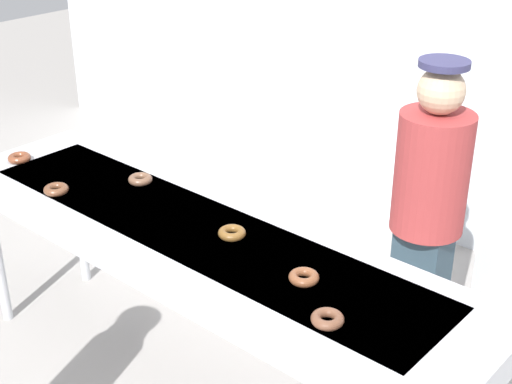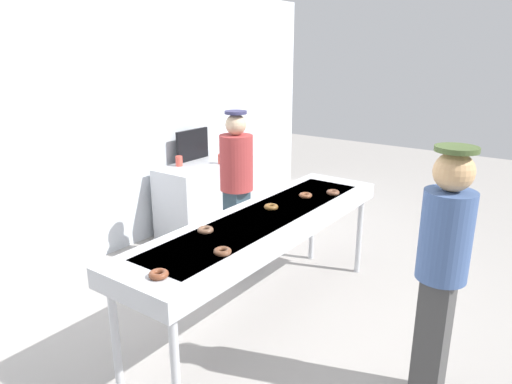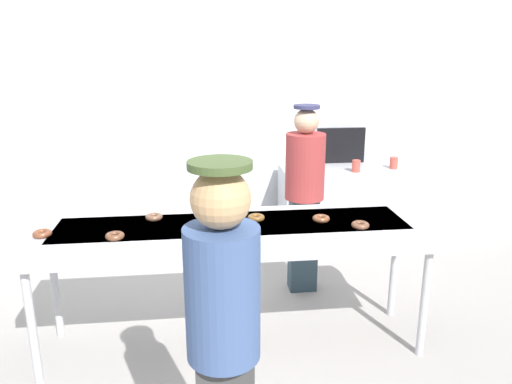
% 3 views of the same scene
% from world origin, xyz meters
% --- Properties ---
extents(ground_plane, '(16.00, 16.00, 0.00)m').
position_xyz_m(ground_plane, '(0.00, 0.00, 0.00)').
color(ground_plane, '#9E9993').
extents(back_wall, '(8.00, 0.12, 2.96)m').
position_xyz_m(back_wall, '(0.00, 2.27, 1.48)').
color(back_wall, silver).
rests_on(back_wall, ground).
extents(fryer_conveyor, '(2.83, 0.72, 0.96)m').
position_xyz_m(fryer_conveyor, '(0.00, 0.00, 0.88)').
color(fryer_conveyor, '#B7BABF').
rests_on(fryer_conveyor, ground).
extents(chocolate_donut_0, '(0.17, 0.17, 0.04)m').
position_xyz_m(chocolate_donut_0, '(-0.77, -0.20, 0.98)').
color(chocolate_donut_0, brown).
rests_on(chocolate_donut_0, fryer_conveyor).
extents(chocolate_donut_1, '(0.17, 0.17, 0.04)m').
position_xyz_m(chocolate_donut_1, '(0.17, 0.05, 0.98)').
color(chocolate_donut_1, brown).
rests_on(chocolate_donut_1, fryer_conveyor).
extents(chocolate_donut_2, '(0.16, 0.16, 0.04)m').
position_xyz_m(chocolate_donut_2, '(0.85, -0.18, 0.98)').
color(chocolate_donut_2, brown).
rests_on(chocolate_donut_2, fryer_conveyor).
extents(chocolate_donut_3, '(0.17, 0.17, 0.04)m').
position_xyz_m(chocolate_donut_3, '(-0.55, 0.15, 0.98)').
color(chocolate_donut_3, brown).
rests_on(chocolate_donut_3, fryer_conveyor).
extents(chocolate_donut_4, '(0.15, 0.15, 0.04)m').
position_xyz_m(chocolate_donut_4, '(-1.24, -0.10, 0.98)').
color(chocolate_donut_4, brown).
rests_on(chocolate_donut_4, fryer_conveyor).
extents(chocolate_donut_5, '(0.15, 0.15, 0.04)m').
position_xyz_m(chocolate_donut_5, '(0.62, -0.02, 0.98)').
color(chocolate_donut_5, brown).
rests_on(chocolate_donut_5, fryer_conveyor).
extents(worker_baker, '(0.34, 0.34, 1.67)m').
position_xyz_m(worker_baker, '(0.68, 0.83, 0.95)').
color(worker_baker, '#293C47').
rests_on(worker_baker, ground).
extents(customer_waiting, '(0.31, 0.31, 1.72)m').
position_xyz_m(customer_waiting, '(-0.14, -1.43, 0.97)').
color(customer_waiting, '#3C3C3C').
rests_on(customer_waiting, ground).
extents(prep_counter, '(1.39, 0.59, 0.88)m').
position_xyz_m(prep_counter, '(1.36, 1.82, 0.44)').
color(prep_counter, '#B7BABF').
rests_on(prep_counter, ground).
extents(paper_cup_0, '(0.08, 0.08, 0.12)m').
position_xyz_m(paper_cup_0, '(1.40, 1.63, 0.94)').
color(paper_cup_0, '#CC4C3F').
rests_on(paper_cup_0, prep_counter).
extents(paper_cup_1, '(0.08, 0.08, 0.12)m').
position_xyz_m(paper_cup_1, '(1.85, 1.73, 0.94)').
color(paper_cup_1, '#CC4C3F').
rests_on(paper_cup_1, prep_counter).
extents(paper_cup_2, '(0.08, 0.08, 0.12)m').
position_xyz_m(paper_cup_2, '(1.01, 1.98, 0.94)').
color(paper_cup_2, '#CC4C3F').
rests_on(paper_cup_2, prep_counter).
extents(menu_display, '(0.54, 0.04, 0.39)m').
position_xyz_m(menu_display, '(1.36, 2.07, 1.08)').
color(menu_display, black).
rests_on(menu_display, prep_counter).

